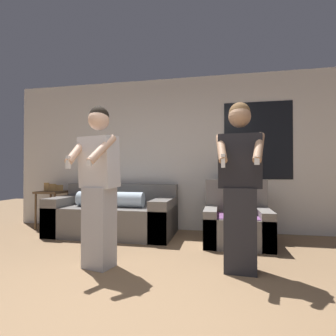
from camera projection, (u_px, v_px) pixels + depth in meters
ground_plane at (123, 328)px, 1.72m from camera, size 14.00×14.00×0.00m
wall_back at (186, 153)px, 4.66m from camera, size 6.53×0.07×2.70m
couch at (114, 215)px, 4.34m from camera, size 1.99×0.99×0.81m
armchair at (237, 222)px, 3.78m from camera, size 0.92×0.83×0.91m
side_table at (53, 196)px, 4.82m from camera, size 0.46×0.50×0.82m
person_left at (99, 184)px, 2.82m from camera, size 0.47×0.53×1.74m
person_right at (240, 185)px, 2.69m from camera, size 0.49×0.48×1.74m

